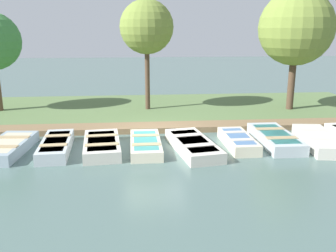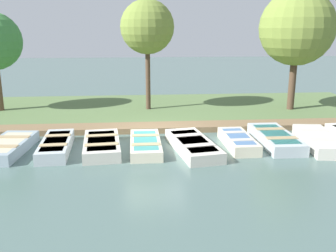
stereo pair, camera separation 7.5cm
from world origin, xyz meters
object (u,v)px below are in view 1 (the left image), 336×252
Objects in this scene: park_tree_left at (147,27)px; park_tree_center at (296,28)px; rowboat_3 at (102,145)px; rowboat_7 at (275,138)px; rowboat_8 at (319,140)px; rowboat_6 at (238,141)px; rowboat_2 at (56,146)px; rowboat_5 at (193,145)px; rowboat_1 at (8,147)px; rowboat_4 at (146,144)px.

park_tree_left is 0.92× the size of park_tree_center.
rowboat_7 is (-0.26, 6.52, 0.01)m from rowboat_3.
park_tree_left is at bearing -128.22° from rowboat_8.
rowboat_2 is at bearing -90.65° from rowboat_6.
rowboat_8 reaches higher than rowboat_7.
rowboat_7 is (-0.51, 3.24, 0.01)m from rowboat_5.
rowboat_8 is 9.81m from park_tree_left.
rowboat_8 is at bearing 43.82° from park_tree_left.
park_tree_left reaches higher than rowboat_7.
rowboat_8 is (0.18, 11.36, 0.01)m from rowboat_1.
rowboat_8 is 7.16m from park_tree_center.
park_tree_left is at bearing -94.97° from park_tree_center.
rowboat_6 is 0.43× the size of park_tree_center.
rowboat_4 is at bearing -83.20° from rowboat_8.
park_tree_left is at bearing -154.03° from rowboat_6.
park_tree_left reaches higher than rowboat_4.
rowboat_7 is at bearing 37.41° from park_tree_left.
rowboat_1 is at bearing -90.64° from rowboat_6.
rowboat_5 is (0.26, 1.70, 0.01)m from rowboat_4.
rowboat_1 is 11.36m from rowboat_8.
rowboat_2 is 0.91× the size of rowboat_8.
rowboat_2 is at bearing -83.13° from rowboat_8.
rowboat_1 is 0.87× the size of rowboat_5.
rowboat_4 is at bearing -2.81° from park_tree_left.
rowboat_5 is 1.07× the size of rowboat_7.
rowboat_3 is at bearing 84.27° from rowboat_2.
rowboat_3 is 8.06m from rowboat_8.
rowboat_5 is 1.03× the size of rowboat_8.
rowboat_4 is 1.11× the size of rowboat_6.
rowboat_1 is at bearing -91.00° from rowboat_4.
rowboat_2 is 4.91m from rowboat_5.
rowboat_1 is 1.00× the size of rowboat_3.
rowboat_5 is (0.31, 4.90, -0.01)m from rowboat_2.
rowboat_8 reaches higher than rowboat_2.
park_tree_center is at bearing 153.02° from rowboat_7.
rowboat_1 is 0.49× the size of park_tree_center.
rowboat_8 is 0.60× the size of park_tree_left.
rowboat_8 is (0.19, 9.69, 0.00)m from rowboat_2.
rowboat_2 is 8.14m from rowboat_7.
rowboat_4 is 0.87× the size of rowboat_8.
park_tree_center is (-5.41, 2.80, 4.02)m from rowboat_7.
rowboat_3 is 1.14× the size of rowboat_6.
rowboat_5 is 3.28m from rowboat_7.
park_tree_center is at bearing 118.94° from rowboat_1.
rowboat_5 is at bearing 92.28° from rowboat_1.
rowboat_4 is at bearing -86.67° from rowboat_7.
rowboat_4 is (0.05, 4.87, -0.02)m from rowboat_1.
rowboat_2 is 8.24m from park_tree_left.
rowboat_6 is 0.47× the size of park_tree_left.
rowboat_5 is 0.62× the size of park_tree_left.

